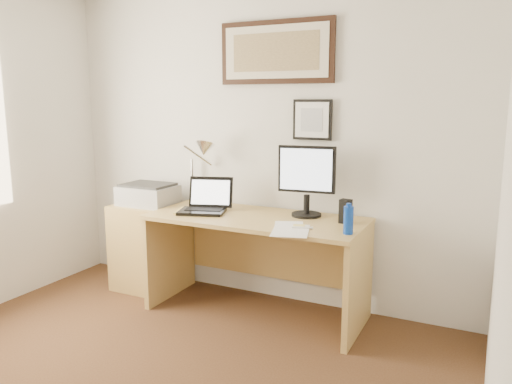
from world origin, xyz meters
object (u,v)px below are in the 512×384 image
Objects in this scene: laptop at (205,204)px; desk at (261,245)px; lcd_monitor at (307,177)px; side_cabinet at (146,247)px; book at (178,211)px; printer at (148,194)px; water_bottle at (348,220)px.

desk is at bearing 14.56° from laptop.
side_cabinet is at bearing -174.85° from lcd_monitor.
side_cabinet is 0.63m from book.
desk is (0.61, 0.20, -0.24)m from book.
lcd_monitor reaches higher than desk.
laptop is 0.76× the size of lcd_monitor.
lcd_monitor reaches higher than printer.
book is at bearing 177.72° from water_bottle.
water_bottle is at bearing -39.77° from lcd_monitor.
lcd_monitor is at bearing 5.15° from side_cabinet.
side_cabinet is 3.06× the size of book.
lcd_monitor is (0.94, 0.29, 0.28)m from book.
lcd_monitor reaches higher than book.
side_cabinet is 0.45m from printer.
water_bottle is 0.85m from desk.
printer is at bearing -175.77° from lcd_monitor.
water_bottle is 0.11× the size of desk.
lcd_monitor is (1.39, 0.13, 0.68)m from side_cabinet.
desk is (-0.74, 0.26, -0.33)m from water_bottle.
printer is (-1.78, 0.24, -0.02)m from water_bottle.
water_bottle is 1.36m from book.
side_cabinet is 0.79m from laptop.
book is 0.69m from desk.
lcd_monitor is (0.32, 0.09, 0.53)m from desk.
printer reaches higher than book.
laptop reaches higher than book.
book reaches higher than side_cabinet.
book is at bearing -154.63° from laptop.
side_cabinet is 1.08m from desk.
water_bottle reaches higher than book.
side_cabinet is at bearing 173.08° from water_bottle.
printer is (-0.43, 0.19, 0.06)m from book.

